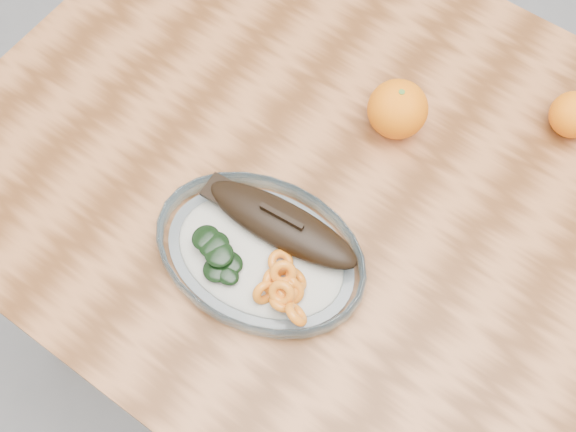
% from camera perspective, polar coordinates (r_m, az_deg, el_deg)
% --- Properties ---
extents(ground, '(3.00, 3.00, 0.00)m').
position_cam_1_polar(ground, '(1.66, 5.03, -11.00)').
color(ground, slate).
rests_on(ground, ground).
extents(dining_table, '(1.20, 0.80, 0.75)m').
position_cam_1_polar(dining_table, '(1.04, 7.87, -1.98)').
color(dining_table, '#593015').
rests_on(dining_table, ground).
extents(plated_meal, '(0.56, 0.56, 0.08)m').
position_cam_1_polar(plated_meal, '(0.90, -2.15, -2.81)').
color(plated_meal, white).
rests_on(plated_meal, dining_table).
extents(orange_left, '(0.08, 0.08, 0.08)m').
position_cam_1_polar(orange_left, '(0.98, 8.66, 8.34)').
color(orange_left, '#E15A04').
rests_on(orange_left, dining_table).
extents(orange_right, '(0.06, 0.06, 0.06)m').
position_cam_1_polar(orange_right, '(1.05, 21.63, 7.45)').
color(orange_right, '#E15A04').
rests_on(orange_right, dining_table).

